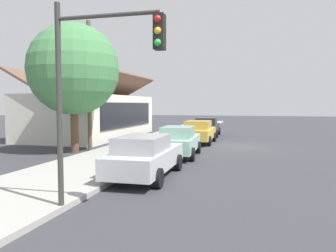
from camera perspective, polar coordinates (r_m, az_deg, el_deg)
The scene contains 11 objects.
ground_plane at distance 21.95m, azimuth 11.47°, elevation -3.48°, with size 120.00×120.00×0.00m, color #38383D.
sidewalk_curb at distance 22.92m, azimuth -2.67°, elevation -2.91°, with size 60.00×4.20×0.16m, color #A3A099.
car_silver at distance 12.46m, azimuth -3.83°, elevation -5.08°, with size 4.90×2.01×1.59m.
car_seafoam at distance 17.39m, azimuth 1.87°, elevation -2.58°, with size 4.43×2.09×1.59m.
car_mustard at distance 23.38m, azimuth 5.27°, elevation -0.98°, with size 4.49×2.01×1.59m.
car_charcoal at distance 28.86m, azimuth 6.63°, elevation -0.10°, with size 4.83×2.17×1.59m.
storefront_building at distance 28.78m, azimuth -12.61°, elevation 1.90°, with size 13.56×6.63×5.24m.
shade_tree at distance 19.62m, azimuth -15.72°, elevation 9.21°, with size 5.07×5.07×7.19m.
traffic_light_main at distance 8.31m, azimuth -11.85°, elevation 8.98°, with size 0.37×2.79×5.20m.
utility_pole_wooden at distance 20.14m, azimuth -13.21°, elevation 7.06°, with size 1.80×0.24×7.50m.
fire_hydrant_red at distance 14.98m, azimuth -6.51°, elevation -4.84°, with size 0.22×0.22×0.71m.
Camera 1 is at (-21.75, -1.12, 2.71)m, focal length 35.95 mm.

